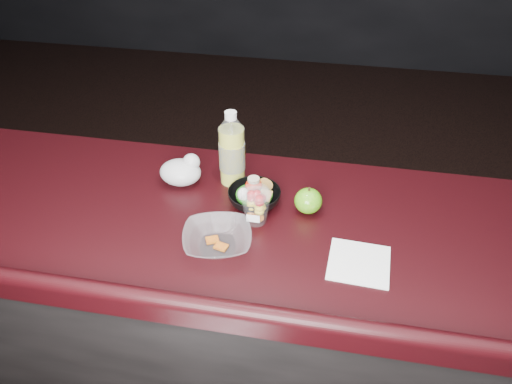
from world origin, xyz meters
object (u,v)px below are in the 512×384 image
(green_apple, at_px, (308,201))
(takeout_bowl, at_px, (217,239))
(lemonade_bottle, at_px, (232,153))
(fruit_cup, at_px, (256,204))
(snack_bowl, at_px, (254,196))

(green_apple, xyz_separation_m, takeout_bowl, (-0.23, -0.20, -0.02))
(green_apple, relative_size, takeout_bowl, 0.38)
(lemonade_bottle, height_order, green_apple, lemonade_bottle)
(takeout_bowl, bearing_deg, fruit_cup, 55.83)
(lemonade_bottle, distance_m, fruit_cup, 0.22)
(takeout_bowl, bearing_deg, snack_bowl, 72.29)
(lemonade_bottle, xyz_separation_m, green_apple, (0.25, -0.11, -0.07))
(lemonade_bottle, height_order, takeout_bowl, lemonade_bottle)
(snack_bowl, bearing_deg, fruit_cup, -75.13)
(lemonade_bottle, height_order, snack_bowl, lemonade_bottle)
(lemonade_bottle, distance_m, snack_bowl, 0.16)
(green_apple, bearing_deg, lemonade_bottle, 156.42)
(green_apple, distance_m, takeout_bowl, 0.30)
(snack_bowl, bearing_deg, green_apple, -1.12)
(green_apple, height_order, snack_bowl, snack_bowl)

